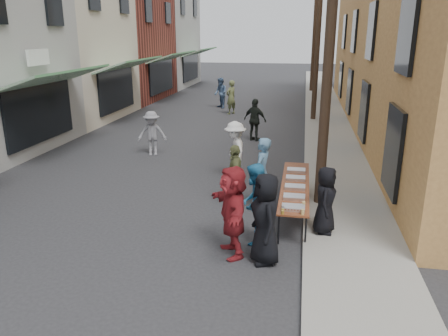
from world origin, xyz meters
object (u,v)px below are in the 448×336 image
(utility_pole_near, at_px, (331,30))
(catering_tray_sausage, at_px, (293,208))
(guest_front_c, at_px, (254,204))
(utility_pole_far, at_px, (314,32))
(guest_front_a, at_px, (265,219))
(serving_table, at_px, (295,186))
(server, at_px, (325,200))
(utility_pole_mid, at_px, (318,32))

(utility_pole_near, bearing_deg, catering_tray_sausage, -105.95)
(guest_front_c, bearing_deg, utility_pole_far, -174.30)
(utility_pole_far, distance_m, guest_front_a, 27.55)
(serving_table, height_order, server, server)
(utility_pole_far, relative_size, serving_table, 2.25)
(utility_pole_mid, relative_size, catering_tray_sausage, 18.00)
(catering_tray_sausage, bearing_deg, guest_front_a, -116.65)
(utility_pole_mid, distance_m, utility_pole_far, 12.00)
(guest_front_a, xyz_separation_m, server, (1.22, 1.41, -0.06))
(guest_front_a, xyz_separation_m, guest_front_c, (-0.32, 0.83, -0.04))
(utility_pole_mid, distance_m, server, 14.35)
(guest_front_a, relative_size, server, 1.21)
(catering_tray_sausage, xyz_separation_m, guest_front_c, (-0.84, -0.21, 0.11))
(utility_pole_far, xyz_separation_m, server, (0.05, -25.89, -3.63))
(utility_pole_mid, xyz_separation_m, catering_tray_sausage, (-0.64, -14.25, -3.71))
(utility_pole_near, bearing_deg, utility_pole_far, 90.00)
(utility_pole_mid, height_order, serving_table, utility_pole_mid)
(catering_tray_sausage, distance_m, guest_front_a, 1.17)
(utility_pole_mid, xyz_separation_m, guest_front_c, (-1.48, -14.46, -3.60))
(serving_table, bearing_deg, guest_front_c, -114.26)
(utility_pole_far, distance_m, server, 26.14)
(utility_pole_near, xyz_separation_m, guest_front_c, (-1.48, -2.46, -3.60))
(serving_table, height_order, guest_front_a, guest_front_a)
(catering_tray_sausage, relative_size, guest_front_a, 0.27)
(utility_pole_near, relative_size, serving_table, 2.25)
(utility_pole_mid, xyz_separation_m, utility_pole_far, (0.00, 12.00, 0.00))
(serving_table, relative_size, catering_tray_sausage, 8.00)
(utility_pole_far, bearing_deg, guest_front_c, -93.21)
(utility_pole_near, distance_m, utility_pole_mid, 12.00)
(catering_tray_sausage, bearing_deg, serving_table, 90.00)
(utility_pole_near, distance_m, guest_front_a, 4.99)
(utility_pole_far, xyz_separation_m, serving_table, (-0.64, -24.60, -3.79))
(utility_pole_far, xyz_separation_m, guest_front_a, (-1.17, -27.29, -3.56))
(guest_front_c, bearing_deg, catering_tray_sausage, 113.02)
(utility_pole_near, xyz_separation_m, serving_table, (-0.64, -0.60, -3.79))
(utility_pole_far, bearing_deg, catering_tray_sausage, -91.41)
(server, bearing_deg, guest_front_c, 118.74)
(utility_pole_far, relative_size, guest_front_c, 4.99)
(utility_pole_near, bearing_deg, utility_pole_mid, 90.00)
(server, bearing_deg, utility_pole_mid, 8.27)
(utility_pole_mid, distance_m, guest_front_a, 15.75)
(utility_pole_near, height_order, guest_front_c, utility_pole_near)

